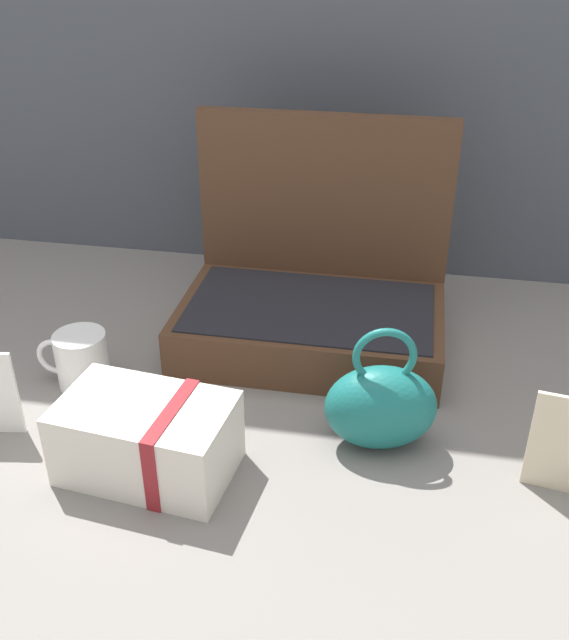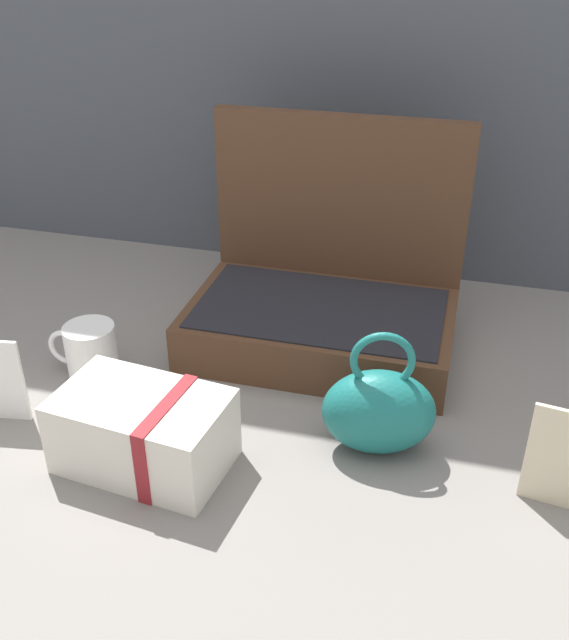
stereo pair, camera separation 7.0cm
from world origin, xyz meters
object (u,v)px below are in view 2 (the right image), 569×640
(cream_toiletry_bag, at_px, (145,432))
(open_suitcase, at_px, (325,298))
(teal_pouch_handbag, at_px, (379,410))
(coffee_mug, at_px, (90,351))
(info_card_left, at_px, (559,459))

(cream_toiletry_bag, bearing_deg, open_suitcase, 66.90)
(open_suitcase, xyz_separation_m, cream_toiletry_bag, (-0.17, -0.40, -0.03))
(cream_toiletry_bag, bearing_deg, teal_pouch_handbag, 20.80)
(teal_pouch_handbag, relative_size, coffee_mug, 1.62)
(open_suitcase, relative_size, coffee_mug, 3.75)
(cream_toiletry_bag, bearing_deg, info_card_left, 6.79)
(teal_pouch_handbag, relative_size, cream_toiletry_bag, 0.79)
(cream_toiletry_bag, relative_size, info_card_left, 1.64)
(info_card_left, bearing_deg, cream_toiletry_bag, -164.41)
(cream_toiletry_bag, relative_size, coffee_mug, 2.04)
(coffee_mug, bearing_deg, cream_toiletry_bag, -44.85)
(open_suitcase, bearing_deg, info_card_left, -41.05)
(cream_toiletry_bag, height_order, info_card_left, info_card_left)
(teal_pouch_handbag, relative_size, info_card_left, 1.30)
(cream_toiletry_bag, bearing_deg, coffee_mug, 135.15)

